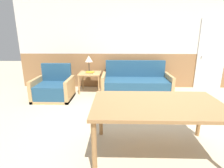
{
  "coord_description": "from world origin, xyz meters",
  "views": [
    {
      "loc": [
        -0.71,
        -2.63,
        1.57
      ],
      "look_at": [
        -0.8,
        1.05,
        0.53
      ],
      "focal_mm": 28.0,
      "sensor_mm": 36.0,
      "label": 1
    }
  ],
  "objects_px": {
    "armchair": "(54,89)",
    "table_lamp": "(89,59)",
    "side_table": "(90,76)",
    "dining_table": "(157,108)",
    "couch": "(136,84)"
  },
  "relations": [
    {
      "from": "armchair",
      "to": "table_lamp",
      "type": "xyz_separation_m",
      "value": [
        0.8,
        0.72,
        0.65
      ]
    },
    {
      "from": "armchair",
      "to": "side_table",
      "type": "xyz_separation_m",
      "value": [
        0.83,
        0.61,
        0.21
      ]
    },
    {
      "from": "armchair",
      "to": "table_lamp",
      "type": "height_order",
      "value": "table_lamp"
    },
    {
      "from": "table_lamp",
      "to": "dining_table",
      "type": "height_order",
      "value": "table_lamp"
    },
    {
      "from": "couch",
      "to": "dining_table",
      "type": "height_order",
      "value": "couch"
    },
    {
      "from": "armchair",
      "to": "dining_table",
      "type": "height_order",
      "value": "armchair"
    },
    {
      "from": "dining_table",
      "to": "couch",
      "type": "bearing_deg",
      "value": 89.68
    },
    {
      "from": "couch",
      "to": "table_lamp",
      "type": "distance_m",
      "value": 1.49
    },
    {
      "from": "table_lamp",
      "to": "couch",
      "type": "bearing_deg",
      "value": -7.18
    },
    {
      "from": "couch",
      "to": "table_lamp",
      "type": "bearing_deg",
      "value": 172.82
    },
    {
      "from": "side_table",
      "to": "table_lamp",
      "type": "xyz_separation_m",
      "value": [
        -0.03,
        0.1,
        0.44
      ]
    },
    {
      "from": "side_table",
      "to": "couch",
      "type": "bearing_deg",
      "value": -2.76
    },
    {
      "from": "couch",
      "to": "table_lamp",
      "type": "xyz_separation_m",
      "value": [
        -1.32,
        0.17,
        0.66
      ]
    },
    {
      "from": "armchair",
      "to": "side_table",
      "type": "distance_m",
      "value": 1.05
    },
    {
      "from": "armchair",
      "to": "dining_table",
      "type": "distance_m",
      "value": 2.96
    }
  ]
}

